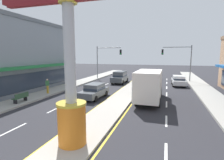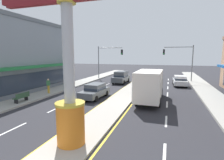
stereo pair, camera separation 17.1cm
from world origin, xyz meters
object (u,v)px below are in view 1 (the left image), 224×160
object	(u,v)px
traffic_light_right_side	(180,57)
box_truck_near_right_lane	(150,85)
district_sign	(70,61)
pedestrian_near_kerb	(47,85)
street_bench	(21,97)
suv_mid_left_lane	(120,77)
sedan_far_right_lane	(94,91)
sedan_near_left_lane	(178,80)
traffic_light_left_side	(106,57)

from	to	relation	value
traffic_light_right_side	box_truck_near_right_lane	distance (m)	15.31
district_sign	pedestrian_near_kerb	bearing A→B (deg)	132.61
street_bench	pedestrian_near_kerb	size ratio (longest dim) A/B	0.94
box_truck_near_right_lane	suv_mid_left_lane	size ratio (longest dim) A/B	1.49
district_sign	street_bench	world-z (taller)	district_sign
suv_mid_left_lane	pedestrian_near_kerb	xyz separation A→B (m)	(-5.75, -11.02, 0.16)
box_truck_near_right_lane	street_bench	distance (m)	12.35
traffic_light_right_side	street_bench	bearing A→B (deg)	-128.13
sedan_far_right_lane	suv_mid_left_lane	xyz separation A→B (m)	(-0.00, 10.81, 0.20)
box_truck_near_right_lane	pedestrian_near_kerb	bearing A→B (deg)	-177.41
district_sign	street_bench	xyz separation A→B (m)	(-8.57, 5.40, -3.68)
street_bench	pedestrian_near_kerb	xyz separation A→B (m)	(-0.06, 3.99, 0.49)
district_sign	suv_mid_left_lane	xyz separation A→B (m)	(-2.89, 20.41, -3.34)
sedan_near_left_lane	suv_mid_left_lane	size ratio (longest dim) A/B	0.94
box_truck_near_right_lane	suv_mid_left_lane	world-z (taller)	box_truck_near_right_lane
traffic_light_left_side	sedan_far_right_lane	size ratio (longest dim) A/B	1.41
traffic_light_left_side	traffic_light_right_side	size ratio (longest dim) A/B	1.00
district_sign	suv_mid_left_lane	distance (m)	20.89
traffic_light_left_side	street_bench	bearing A→B (deg)	-96.55
street_bench	pedestrian_near_kerb	distance (m)	4.03
traffic_light_left_side	sedan_near_left_lane	distance (m)	13.53
traffic_light_left_side	traffic_light_right_side	distance (m)	12.98
box_truck_near_right_lane	sedan_far_right_lane	size ratio (longest dim) A/B	1.58
pedestrian_near_kerb	sedan_near_left_lane	bearing A→B (deg)	36.70
sedan_far_right_lane	suv_mid_left_lane	distance (m)	10.82
box_truck_near_right_lane	pedestrian_near_kerb	distance (m)	11.54
sedan_near_left_lane	street_bench	distance (m)	21.08
district_sign	sedan_near_left_lane	distance (m)	21.65
sedan_far_right_lane	pedestrian_near_kerb	world-z (taller)	pedestrian_near_kerb
street_bench	box_truck_near_right_lane	bearing A→B (deg)	21.52
box_truck_near_right_lane	suv_mid_left_lane	xyz separation A→B (m)	(-5.76, 10.50, -0.71)
sedan_far_right_lane	pedestrian_near_kerb	size ratio (longest dim) A/B	2.60
traffic_light_right_side	suv_mid_left_lane	xyz separation A→B (m)	(-9.37, -4.16, -3.26)
traffic_light_right_side	traffic_light_left_side	bearing A→B (deg)	-176.06
traffic_light_right_side	pedestrian_near_kerb	world-z (taller)	traffic_light_right_side
sedan_near_left_lane	pedestrian_near_kerb	world-z (taller)	pedestrian_near_kerb
traffic_light_left_side	sedan_far_right_lane	bearing A→B (deg)	-75.70
street_bench	traffic_light_right_side	bearing A→B (deg)	51.87
suv_mid_left_lane	pedestrian_near_kerb	bearing A→B (deg)	-117.55
sedan_near_left_lane	box_truck_near_right_lane	bearing A→B (deg)	-107.50
suv_mid_left_lane	street_bench	xyz separation A→B (m)	(-5.69, -15.02, -0.34)
district_sign	traffic_light_left_side	bearing A→B (deg)	105.30
box_truck_near_right_lane	pedestrian_near_kerb	world-z (taller)	box_truck_near_right_lane
box_truck_near_right_lane	sedan_near_left_lane	size ratio (longest dim) A/B	1.59
sedan_far_right_lane	suv_mid_left_lane	world-z (taller)	suv_mid_left_lane
box_truck_near_right_lane	pedestrian_near_kerb	xyz separation A→B (m)	(-11.51, -0.52, -0.55)
traffic_light_right_side	street_bench	world-z (taller)	traffic_light_right_side
street_bench	district_sign	bearing A→B (deg)	-32.19
street_bench	sedan_far_right_lane	bearing A→B (deg)	36.47
box_truck_near_right_lane	sedan_far_right_lane	distance (m)	5.84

